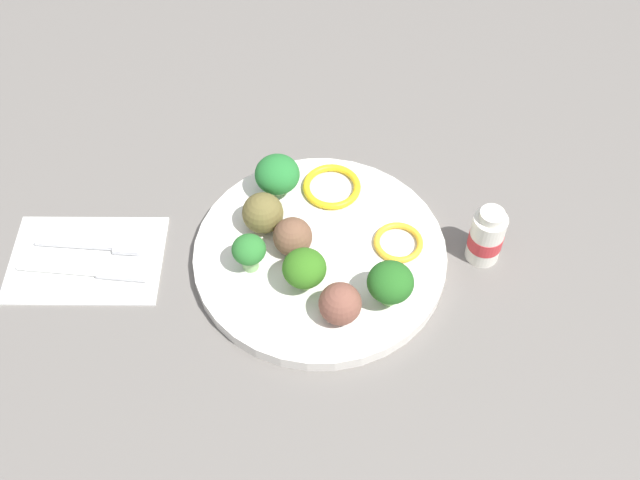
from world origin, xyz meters
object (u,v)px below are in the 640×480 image
(broccoli_floret_far_rim, at_px, (249,251))
(broccoli_floret_mid_left, at_px, (277,175))
(napkin, at_px, (86,259))
(broccoli_floret_back_left, at_px, (390,283))
(meatball_back_right, at_px, (293,237))
(meatball_mid_right, at_px, (340,304))
(meatball_front_left, at_px, (263,213))
(broccoli_floret_front_left, at_px, (304,269))
(plate, at_px, (320,255))
(pepper_ring_far_rim, at_px, (398,239))
(fork, at_px, (95,244))
(pepper_ring_back_left, at_px, (332,187))
(knife, at_px, (89,270))
(yogurt_bottle, at_px, (486,237))

(broccoli_floret_far_rim, bearing_deg, broccoli_floret_mid_left, 69.91)
(broccoli_floret_far_rim, relative_size, napkin, 0.27)
(broccoli_floret_back_left, height_order, meatball_back_right, broccoli_floret_back_left)
(meatball_mid_right, xyz_separation_m, meatball_front_left, (-0.07, 0.13, 0.00))
(broccoli_floret_far_rim, height_order, meatball_front_left, same)
(broccoli_floret_back_left, relative_size, meatball_back_right, 1.21)
(broccoli_floret_front_left, height_order, broccoli_floret_far_rim, broccoli_floret_front_left)
(plate, xyz_separation_m, broccoli_floret_mid_left, (-0.04, 0.09, 0.04))
(napkin, bearing_deg, pepper_ring_far_rim, -3.54)
(napkin, bearing_deg, plate, -5.80)
(broccoli_floret_front_left, bearing_deg, meatball_front_left, 114.23)
(meatball_front_left, bearing_deg, broccoli_floret_mid_left, 67.54)
(meatball_front_left, xyz_separation_m, fork, (-0.19, 0.00, -0.03))
(broccoli_floret_front_left, distance_m, pepper_ring_back_left, 0.14)
(meatball_front_left, relative_size, knife, 0.32)
(broccoli_floret_front_left, xyz_separation_m, pepper_ring_far_rim, (0.11, 0.05, -0.03))
(broccoli_floret_front_left, bearing_deg, broccoli_floret_mid_left, 97.86)
(pepper_ring_back_left, xyz_separation_m, pepper_ring_far_rim, (0.06, -0.08, -0.00))
(meatball_mid_right, bearing_deg, meatball_front_left, 119.29)
(plate, height_order, yogurt_bottle, yogurt_bottle)
(fork, bearing_deg, plate, -9.73)
(plate, bearing_deg, pepper_ring_far_rim, 3.23)
(meatball_back_right, xyz_separation_m, knife, (-0.23, 0.00, -0.03))
(plate, xyz_separation_m, knife, (-0.25, 0.01, -0.00))
(broccoli_floret_mid_left, xyz_separation_m, broccoli_floret_back_left, (0.10, -0.16, 0.00))
(broccoli_floret_back_left, height_order, napkin, broccoli_floret_back_left)
(broccoli_floret_far_rim, bearing_deg, pepper_ring_far_rim, 6.14)
(broccoli_floret_front_left, relative_size, yogurt_bottle, 0.67)
(fork, bearing_deg, knife, -97.36)
(yogurt_bottle, bearing_deg, plate, 175.96)
(pepper_ring_far_rim, bearing_deg, yogurt_bottle, -10.69)
(napkin, bearing_deg, meatball_mid_right, -22.28)
(pepper_ring_far_rim, distance_m, yogurt_bottle, 0.10)
(meatball_back_right, bearing_deg, broccoli_floret_mid_left, 96.96)
(meatball_front_left, bearing_deg, plate, -35.08)
(broccoli_floret_mid_left, bearing_deg, broccoli_floret_back_left, -57.13)
(broccoli_floret_back_left, bearing_deg, broccoli_floret_mid_left, 122.87)
(meatball_back_right, relative_size, fork, 0.36)
(broccoli_floret_far_rim, height_order, napkin, broccoli_floret_far_rim)
(meatball_back_right, bearing_deg, pepper_ring_back_left, 57.48)
(plate, relative_size, knife, 1.93)
(meatball_back_right, distance_m, fork, 0.23)
(fork, bearing_deg, broccoli_floret_mid_left, 12.60)
(plate, bearing_deg, broccoli_floret_front_left, -115.62)
(pepper_ring_back_left, xyz_separation_m, napkin, (-0.28, -0.06, -0.02))
(napkin, xyz_separation_m, knife, (0.01, -0.02, 0.00))
(broccoli_floret_mid_left, height_order, meatball_back_right, broccoli_floret_mid_left)
(broccoli_floret_back_left, distance_m, meatball_back_right, 0.12)
(meatball_front_left, relative_size, yogurt_bottle, 0.62)
(meatball_front_left, relative_size, pepper_ring_far_rim, 0.84)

